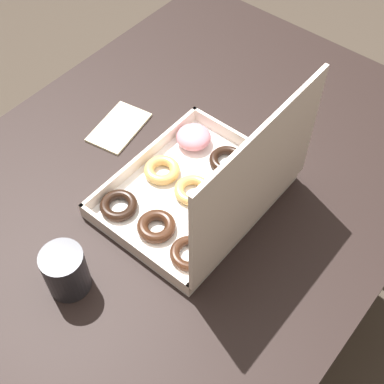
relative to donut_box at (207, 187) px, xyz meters
The scene contains 5 objects.
ground_plane 0.82m from the donut_box, 112.70° to the right, with size 8.00×8.00×0.00m, color #42382D.
dining_table 0.18m from the donut_box, 112.70° to the right, with size 1.20×0.90×0.76m.
donut_box is the anchor object (origin of this frame).
coffee_mug 0.31m from the donut_box, 14.71° to the right, with size 0.08×0.08×0.10m.
paper_napkin 0.30m from the donut_box, 98.16° to the right, with size 0.16×0.11×0.01m.
Camera 1 is at (0.55, 0.47, 1.65)m, focal length 50.00 mm.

